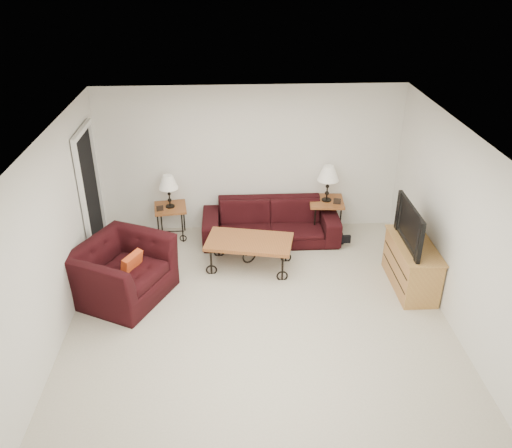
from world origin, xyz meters
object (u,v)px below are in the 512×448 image
at_px(side_table_left, 171,222).
at_px(lamp_right, 328,183).
at_px(side_table_right, 325,217).
at_px(coffee_table, 249,254).
at_px(tv_stand, 411,265).
at_px(sofa, 270,222).
at_px(armchair, 122,271).
at_px(backpack, 343,234).
at_px(television, 417,225).
at_px(lamp_left, 169,191).

bearing_deg(side_table_left, lamp_right, 0.00).
height_order(side_table_right, coffee_table, side_table_right).
distance_m(side_table_right, tv_stand, 1.92).
distance_m(sofa, armchair, 2.66).
bearing_deg(coffee_table, side_table_right, 37.85).
xyz_separation_m(coffee_table, tv_stand, (2.31, -0.61, 0.11)).
height_order(side_table_right, backpack, side_table_right).
distance_m(side_table_right, lamp_right, 0.62).
distance_m(armchair, television, 4.13).
height_order(coffee_table, backpack, coffee_table).
distance_m(coffee_table, television, 2.49).
relative_size(side_table_left, tv_stand, 0.48).
distance_m(side_table_right, armchair, 3.57).
relative_size(tv_stand, backpack, 2.90).
height_order(television, backpack, television).
relative_size(coffee_table, television, 1.23).
relative_size(sofa, armchair, 1.80).
height_order(lamp_right, coffee_table, lamp_right).
relative_size(sofa, coffee_table, 1.76).
relative_size(sofa, side_table_left, 3.99).
relative_size(coffee_table, armchair, 1.02).
height_order(side_table_left, lamp_right, lamp_right).
bearing_deg(side_table_left, television, -24.90).
height_order(sofa, television, television).
xyz_separation_m(side_table_right, backpack, (0.23, -0.43, -0.11)).
bearing_deg(backpack, television, -75.53).
xyz_separation_m(lamp_left, backpack, (2.85, -0.43, -0.65)).
bearing_deg(coffee_table, armchair, -160.23).
bearing_deg(tv_stand, armchair, -179.51).
bearing_deg(coffee_table, side_table_left, 140.71).
distance_m(tv_stand, backpack, 1.44).
bearing_deg(lamp_right, side_table_right, 0.00).
distance_m(lamp_right, coffee_table, 1.83).
xyz_separation_m(side_table_right, coffee_table, (-1.34, -1.04, -0.07)).
height_order(coffee_table, armchair, armchair).
distance_m(lamp_right, armchair, 3.60).
height_order(side_table_left, tv_stand, tv_stand).
bearing_deg(side_table_right, backpack, -61.50).
bearing_deg(side_table_left, lamp_left, 0.00).
xyz_separation_m(side_table_left, television, (3.56, -1.65, 0.72)).
bearing_deg(side_table_right, tv_stand, -59.74).
distance_m(side_table_left, backpack, 2.88).
distance_m(sofa, side_table_right, 0.97).
distance_m(side_table_left, armchair, 1.77).
xyz_separation_m(lamp_right, tv_stand, (0.97, -1.65, -0.58)).
relative_size(sofa, backpack, 5.60).
xyz_separation_m(sofa, armchair, (-2.18, -1.51, 0.08)).
height_order(sofa, backpack, sofa).
xyz_separation_m(tv_stand, backpack, (-0.73, 1.23, -0.15)).
xyz_separation_m(lamp_right, television, (0.95, -1.65, 0.07)).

